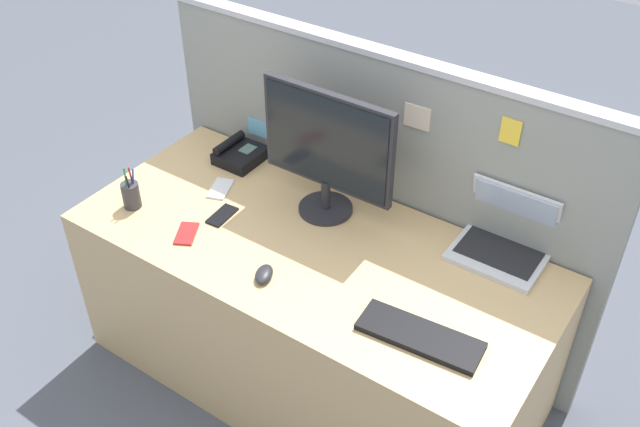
{
  "coord_description": "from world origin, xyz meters",
  "views": [
    {
      "loc": [
        1.17,
        -1.66,
        2.47
      ],
      "look_at": [
        0.0,
        0.05,
        0.85
      ],
      "focal_mm": 40.53,
      "sensor_mm": 36.0,
      "label": 1
    }
  ],
  "objects_px": {
    "keyboard_main": "(420,336)",
    "cell_phone_red_case": "(186,234)",
    "pen_cup": "(131,195)",
    "laptop": "(505,237)",
    "desk_phone": "(239,154)",
    "cell_phone_white_slab": "(220,189)",
    "cell_phone_black_slab": "(222,215)",
    "computer_mouse_right_hand": "(264,274)",
    "desktop_monitor": "(327,147)"
  },
  "relations": [
    {
      "from": "pen_cup",
      "to": "desk_phone",
      "type": "bearing_deg",
      "value": 74.3
    },
    {
      "from": "desktop_monitor",
      "to": "pen_cup",
      "type": "bearing_deg",
      "value": -146.94
    },
    {
      "from": "pen_cup",
      "to": "cell_phone_red_case",
      "type": "relative_size",
      "value": 1.44
    },
    {
      "from": "desktop_monitor",
      "to": "laptop",
      "type": "distance_m",
      "value": 0.73
    },
    {
      "from": "computer_mouse_right_hand",
      "to": "pen_cup",
      "type": "xyz_separation_m",
      "value": [
        -0.68,
        0.03,
        0.04
      ]
    },
    {
      "from": "keyboard_main",
      "to": "cell_phone_black_slab",
      "type": "relative_size",
      "value": 3.03
    },
    {
      "from": "desk_phone",
      "to": "keyboard_main",
      "type": "xyz_separation_m",
      "value": [
        1.13,
        -0.47,
        -0.02
      ]
    },
    {
      "from": "computer_mouse_right_hand",
      "to": "pen_cup",
      "type": "bearing_deg",
      "value": 155.58
    },
    {
      "from": "pen_cup",
      "to": "cell_phone_white_slab",
      "type": "xyz_separation_m",
      "value": [
        0.21,
        0.28,
        -0.05
      ]
    },
    {
      "from": "desktop_monitor",
      "to": "cell_phone_black_slab",
      "type": "xyz_separation_m",
      "value": [
        -0.31,
        -0.27,
        -0.28
      ]
    },
    {
      "from": "laptop",
      "to": "keyboard_main",
      "type": "relative_size",
      "value": 0.81
    },
    {
      "from": "laptop",
      "to": "cell_phone_red_case",
      "type": "distance_m",
      "value": 1.18
    },
    {
      "from": "desk_phone",
      "to": "keyboard_main",
      "type": "distance_m",
      "value": 1.23
    },
    {
      "from": "desktop_monitor",
      "to": "laptop",
      "type": "height_order",
      "value": "desktop_monitor"
    },
    {
      "from": "pen_cup",
      "to": "cell_phone_black_slab",
      "type": "height_order",
      "value": "pen_cup"
    },
    {
      "from": "laptop",
      "to": "cell_phone_black_slab",
      "type": "relative_size",
      "value": 2.44
    },
    {
      "from": "desktop_monitor",
      "to": "computer_mouse_right_hand",
      "type": "bearing_deg",
      "value": -85.05
    },
    {
      "from": "cell_phone_white_slab",
      "to": "cell_phone_red_case",
      "type": "bearing_deg",
      "value": -94.88
    },
    {
      "from": "laptop",
      "to": "desktop_monitor",
      "type": "bearing_deg",
      "value": -166.86
    },
    {
      "from": "computer_mouse_right_hand",
      "to": "cell_phone_black_slab",
      "type": "bearing_deg",
      "value": 130.71
    },
    {
      "from": "keyboard_main",
      "to": "cell_phone_black_slab",
      "type": "height_order",
      "value": "keyboard_main"
    },
    {
      "from": "pen_cup",
      "to": "laptop",
      "type": "bearing_deg",
      "value": 23.63
    },
    {
      "from": "computer_mouse_right_hand",
      "to": "desk_phone",
      "type": "bearing_deg",
      "value": 114.2
    },
    {
      "from": "cell_phone_white_slab",
      "to": "desk_phone",
      "type": "bearing_deg",
      "value": 88.1
    },
    {
      "from": "laptop",
      "to": "pen_cup",
      "type": "distance_m",
      "value": 1.44
    },
    {
      "from": "computer_mouse_right_hand",
      "to": "cell_phone_red_case",
      "type": "bearing_deg",
      "value": 155.15
    },
    {
      "from": "pen_cup",
      "to": "cell_phone_black_slab",
      "type": "bearing_deg",
      "value": 24.14
    },
    {
      "from": "cell_phone_red_case",
      "to": "desktop_monitor",
      "type": "bearing_deg",
      "value": 22.41
    },
    {
      "from": "laptop",
      "to": "cell_phone_black_slab",
      "type": "bearing_deg",
      "value": -156.54
    },
    {
      "from": "keyboard_main",
      "to": "pen_cup",
      "type": "xyz_separation_m",
      "value": [
        -1.27,
        -0.02,
        0.05
      ]
    },
    {
      "from": "laptop",
      "to": "desk_phone",
      "type": "height_order",
      "value": "laptop"
    },
    {
      "from": "cell_phone_black_slab",
      "to": "keyboard_main",
      "type": "bearing_deg",
      "value": -11.8
    },
    {
      "from": "cell_phone_red_case",
      "to": "laptop",
      "type": "bearing_deg",
      "value": 1.32
    },
    {
      "from": "laptop",
      "to": "desk_phone",
      "type": "xyz_separation_m",
      "value": [
        -1.18,
        -0.08,
        -0.03
      ]
    },
    {
      "from": "desk_phone",
      "to": "pen_cup",
      "type": "bearing_deg",
      "value": -105.7
    },
    {
      "from": "desktop_monitor",
      "to": "pen_cup",
      "type": "distance_m",
      "value": 0.8
    },
    {
      "from": "computer_mouse_right_hand",
      "to": "cell_phone_red_case",
      "type": "relative_size",
      "value": 0.77
    },
    {
      "from": "computer_mouse_right_hand",
      "to": "pen_cup",
      "type": "height_order",
      "value": "pen_cup"
    },
    {
      "from": "pen_cup",
      "to": "computer_mouse_right_hand",
      "type": "bearing_deg",
      "value": -2.76
    },
    {
      "from": "cell_phone_white_slab",
      "to": "computer_mouse_right_hand",
      "type": "bearing_deg",
      "value": -54.39
    },
    {
      "from": "desktop_monitor",
      "to": "desk_phone",
      "type": "height_order",
      "value": "desktop_monitor"
    },
    {
      "from": "desktop_monitor",
      "to": "desk_phone",
      "type": "xyz_separation_m",
      "value": [
        -0.51,
        0.08,
        -0.26
      ]
    },
    {
      "from": "cell_phone_black_slab",
      "to": "cell_phone_white_slab",
      "type": "xyz_separation_m",
      "value": [
        -0.12,
        0.13,
        0.0
      ]
    },
    {
      "from": "desktop_monitor",
      "to": "pen_cup",
      "type": "relative_size",
      "value": 2.97
    },
    {
      "from": "desktop_monitor",
      "to": "cell_phone_white_slab",
      "type": "relative_size",
      "value": 4.04
    },
    {
      "from": "cell_phone_red_case",
      "to": "keyboard_main",
      "type": "bearing_deg",
      "value": -26.52
    },
    {
      "from": "cell_phone_black_slab",
      "to": "cell_phone_white_slab",
      "type": "relative_size",
      "value": 0.97
    },
    {
      "from": "keyboard_main",
      "to": "cell_phone_red_case",
      "type": "xyz_separation_m",
      "value": [
        -0.98,
        -0.04,
        -0.01
      ]
    },
    {
      "from": "pen_cup",
      "to": "cell_phone_black_slab",
      "type": "distance_m",
      "value": 0.37
    },
    {
      "from": "computer_mouse_right_hand",
      "to": "cell_phone_black_slab",
      "type": "relative_size",
      "value": 0.75
    }
  ]
}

